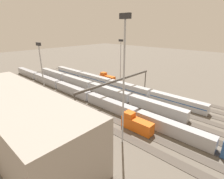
% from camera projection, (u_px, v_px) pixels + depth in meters
% --- Properties ---
extents(ground_plane, '(400.00, 400.00, 0.00)m').
position_uv_depth(ground_plane, '(110.00, 96.00, 79.40)').
color(ground_plane, '#60594F').
extents(track_bed_0, '(140.00, 2.80, 0.12)m').
position_uv_depth(track_bed_0, '(136.00, 86.00, 93.26)').
color(track_bed_0, '#4C443D').
rests_on(track_bed_0, ground_plane).
extents(track_bed_1, '(140.00, 2.80, 0.12)m').
position_uv_depth(track_bed_1, '(130.00, 88.00, 89.79)').
color(track_bed_1, '#4C443D').
rests_on(track_bed_1, ground_plane).
extents(track_bed_2, '(140.00, 2.80, 0.12)m').
position_uv_depth(track_bed_2, '(124.00, 90.00, 86.32)').
color(track_bed_2, '#4C443D').
rests_on(track_bed_2, ground_plane).
extents(track_bed_3, '(140.00, 2.80, 0.12)m').
position_uv_depth(track_bed_3, '(117.00, 93.00, 82.85)').
color(track_bed_3, '#4C443D').
rests_on(track_bed_3, ground_plane).
extents(track_bed_4, '(140.00, 2.80, 0.12)m').
position_uv_depth(track_bed_4, '(110.00, 96.00, 79.38)').
color(track_bed_4, '#4C443D').
rests_on(track_bed_4, ground_plane).
extents(track_bed_5, '(140.00, 2.80, 0.12)m').
position_uv_depth(track_bed_5, '(102.00, 99.00, 75.91)').
color(track_bed_5, '#3D3833').
rests_on(track_bed_5, ground_plane).
extents(track_bed_6, '(140.00, 2.80, 0.12)m').
position_uv_depth(track_bed_6, '(94.00, 103.00, 72.44)').
color(track_bed_6, '#3D3833').
rests_on(track_bed_6, ground_plane).
extents(track_bed_7, '(140.00, 2.80, 0.12)m').
position_uv_depth(track_bed_7, '(84.00, 106.00, 68.96)').
color(track_bed_7, '#4C443D').
rests_on(track_bed_7, ground_plane).
extents(track_bed_8, '(140.00, 2.80, 0.12)m').
position_uv_depth(track_bed_8, '(74.00, 111.00, 65.49)').
color(track_bed_8, '#4C443D').
rests_on(track_bed_8, ground_plane).
extents(train_on_track_4, '(95.60, 3.00, 3.80)m').
position_uv_depth(train_on_track_4, '(91.00, 86.00, 86.96)').
color(train_on_track_4, '#B7BABF').
rests_on(train_on_track_4, ground_plane).
extents(train_on_track_6, '(139.00, 3.00, 4.40)m').
position_uv_depth(train_on_track_6, '(87.00, 96.00, 74.18)').
color(train_on_track_6, '#285193').
rests_on(train_on_track_6, ground_plane).
extents(train_on_track_7, '(10.00, 3.00, 5.00)m').
position_uv_depth(train_on_track_7, '(136.00, 124.00, 52.40)').
color(train_on_track_7, '#D85914').
rests_on(train_on_track_7, ground_plane).
extents(train_on_track_1, '(10.00, 3.00, 5.00)m').
position_uv_depth(train_on_track_1, '(107.00, 78.00, 99.57)').
color(train_on_track_1, '#D85914').
rests_on(train_on_track_1, ground_plane).
extents(train_on_track_2, '(95.60, 3.06, 3.80)m').
position_uv_depth(train_on_track_2, '(110.00, 83.00, 91.73)').
color(train_on_track_2, '#B7BABF').
rests_on(train_on_track_2, ground_plane).
extents(light_mast_0, '(2.80, 0.70, 23.24)m').
position_uv_depth(light_mast_0, '(121.00, 54.00, 99.77)').
color(light_mast_0, '#9EA0A5').
rests_on(light_mast_0, ground_plane).
extents(light_mast_1, '(2.80, 0.70, 32.35)m').
position_uv_depth(light_mast_1, '(124.00, 70.00, 40.93)').
color(light_mast_1, '#9EA0A5').
rests_on(light_mast_1, ground_plane).
extents(light_mast_3, '(2.80, 0.70, 24.13)m').
position_uv_depth(light_mast_3, '(41.00, 65.00, 68.54)').
color(light_mast_3, '#9EA0A5').
rests_on(light_mast_3, ground_plane).
extents(signal_gantry, '(0.70, 45.00, 8.80)m').
position_uv_depth(signal_gantry, '(117.00, 82.00, 74.01)').
color(signal_gantry, '#4C4742').
rests_on(signal_gantry, ground_plane).
extents(maintenance_shed, '(52.70, 15.84, 13.83)m').
position_uv_depth(maintenance_shed, '(18.00, 119.00, 45.59)').
color(maintenance_shed, '#9E9389').
rests_on(maintenance_shed, ground_plane).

